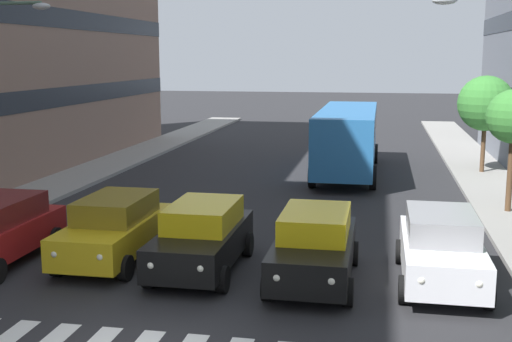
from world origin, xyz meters
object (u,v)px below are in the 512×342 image
object	(u,v)px
car_1	(315,246)
bus_behind_traffic	(348,134)
car_0	(441,248)
car_3	(115,228)
car_2	(202,236)
street_tree_3	(486,104)

from	to	relation	value
car_1	bus_behind_traffic	world-z (taller)	bus_behind_traffic
car_0	car_3	size ratio (longest dim) A/B	1.00
car_2	bus_behind_traffic	distance (m)	15.20
car_3	bus_behind_traffic	bearing A→B (deg)	-110.46
car_1	car_2	size ratio (longest dim) A/B	1.00
car_1	car_3	bearing A→B (deg)	-6.91
car_1	bus_behind_traffic	xyz separation A→B (m)	(0.00, -15.18, 0.97)
bus_behind_traffic	street_tree_3	distance (m)	6.36
car_0	car_3	xyz separation A→B (m)	(8.41, -0.26, 0.00)
street_tree_3	car_2	bearing A→B (deg)	59.93
car_3	street_tree_3	xyz separation A→B (m)	(-11.57, -15.26, 2.40)
car_2	car_3	distance (m)	2.55
bus_behind_traffic	street_tree_3	xyz separation A→B (m)	(-6.15, -0.73, 1.43)
car_1	car_3	size ratio (longest dim) A/B	1.00
bus_behind_traffic	car_3	bearing A→B (deg)	69.54
car_2	bus_behind_traffic	xyz separation A→B (m)	(-2.90, -14.89, 0.97)
car_2	car_3	xyz separation A→B (m)	(2.53, -0.37, 0.00)
car_1	bus_behind_traffic	size ratio (longest dim) A/B	0.42
bus_behind_traffic	street_tree_3	size ratio (longest dim) A/B	2.38
car_1	street_tree_3	size ratio (longest dim) A/B	1.01
car_1	street_tree_3	bearing A→B (deg)	-111.13
car_3	street_tree_3	distance (m)	19.30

